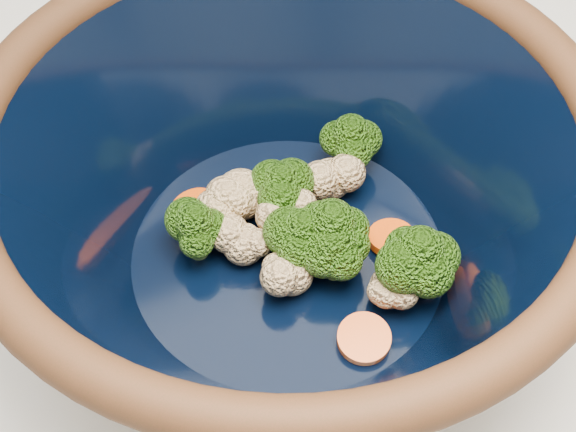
{
  "coord_description": "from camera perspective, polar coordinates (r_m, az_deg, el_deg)",
  "views": [
    {
      "loc": [
        -0.18,
        -0.29,
        1.34
      ],
      "look_at": [
        -0.05,
        -0.02,
        0.97
      ],
      "focal_mm": 50.0,
      "sensor_mm": 36.0,
      "label": 1
    }
  ],
  "objects": [
    {
      "name": "vegetable_pile",
      "position": [
        0.49,
        1.62,
        -0.3
      ],
      "size": [
        0.16,
        0.17,
        0.06
      ],
      "color": "#608442",
      "rests_on": "mixing_bowl"
    },
    {
      "name": "mixing_bowl",
      "position": [
        0.46,
        0.0,
        1.17
      ],
      "size": [
        0.42,
        0.42,
        0.16
      ],
      "rotation": [
        0.0,
        0.0,
        -0.27
      ],
      "color": "black",
      "rests_on": "counter"
    }
  ]
}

